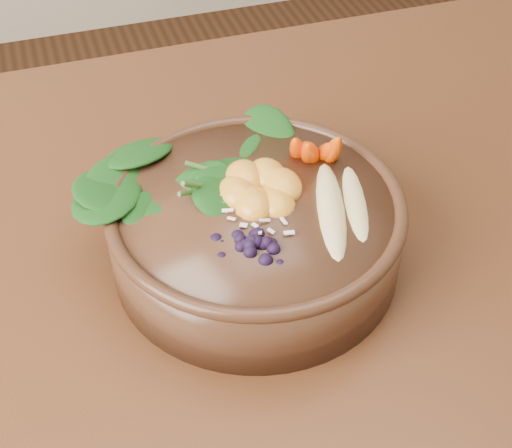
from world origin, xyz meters
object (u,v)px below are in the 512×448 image
(carrot_cluster, at_px, (315,125))
(banana_halves, at_px, (344,195))
(stoneware_bowl, at_px, (256,232))
(kale_heap, at_px, (217,144))
(mandarin_cluster, at_px, (260,178))
(dining_table, at_px, (428,302))
(blueberry_pile, at_px, (253,231))

(carrot_cluster, relative_size, banana_halves, 0.52)
(stoneware_bowl, height_order, kale_heap, kale_heap)
(stoneware_bowl, height_order, mandarin_cluster, mandarin_cluster)
(dining_table, relative_size, stoneware_bowl, 6.09)
(kale_heap, distance_m, carrot_cluster, 0.09)
(stoneware_bowl, distance_m, banana_halves, 0.09)
(stoneware_bowl, xyz_separation_m, blueberry_pile, (-0.02, -0.05, 0.05))
(stoneware_bowl, height_order, banana_halves, banana_halves)
(blueberry_pile, bearing_deg, stoneware_bowl, 69.01)
(kale_heap, height_order, banana_halves, kale_heap)
(dining_table, relative_size, kale_heap, 9.30)
(kale_heap, xyz_separation_m, carrot_cluster, (0.09, -0.02, 0.02))
(carrot_cluster, height_order, banana_halves, carrot_cluster)
(stoneware_bowl, distance_m, kale_heap, 0.09)
(blueberry_pile, bearing_deg, banana_halves, 14.63)
(dining_table, distance_m, mandarin_cluster, 0.25)
(kale_heap, distance_m, banana_halves, 0.13)
(kale_heap, bearing_deg, stoneware_bowl, -76.98)
(dining_table, relative_size, blueberry_pile, 13.18)
(dining_table, bearing_deg, banana_halves, 177.95)
(carrot_cluster, bearing_deg, blueberry_pile, -109.55)
(mandarin_cluster, xyz_separation_m, blueberry_pile, (-0.03, -0.06, 0.00))
(dining_table, height_order, stoneware_bowl, stoneware_bowl)
(dining_table, distance_m, kale_heap, 0.29)
(dining_table, height_order, kale_heap, kale_heap)
(blueberry_pile, bearing_deg, carrot_cluster, 46.60)
(kale_heap, height_order, carrot_cluster, carrot_cluster)
(kale_heap, distance_m, blueberry_pile, 0.12)
(stoneware_bowl, xyz_separation_m, kale_heap, (-0.02, 0.07, 0.06))
(kale_heap, relative_size, carrot_cluster, 2.38)
(stoneware_bowl, bearing_deg, banana_halves, -21.11)
(kale_heap, bearing_deg, blueberry_pile, -92.05)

